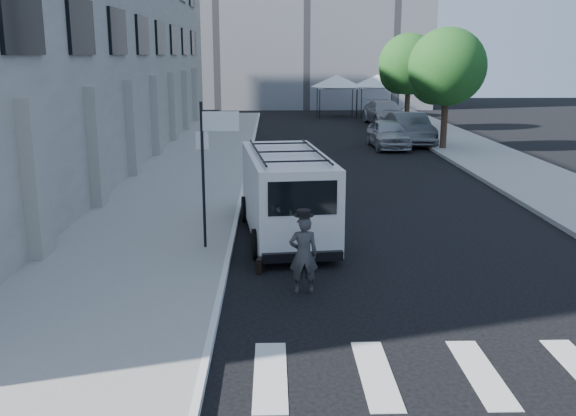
{
  "coord_description": "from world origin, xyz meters",
  "views": [
    {
      "loc": [
        -0.95,
        -11.81,
        4.71
      ],
      "look_at": [
        -0.6,
        2.41,
        1.3
      ],
      "focal_mm": 40.0,
      "sensor_mm": 36.0,
      "label": 1
    }
  ],
  "objects_px": {
    "businessman": "(303,255)",
    "parked_car_a": "(388,134)",
    "cargo_van": "(286,193)",
    "briefcase": "(261,265)",
    "parked_car_c": "(385,113)",
    "parked_car_b": "(409,129)",
    "suitcase": "(297,242)"
  },
  "relations": [
    {
      "from": "parked_car_a",
      "to": "suitcase",
      "type": "bearing_deg",
      "value": -108.1
    },
    {
      "from": "briefcase",
      "to": "businessman",
      "type": "bearing_deg",
      "value": -44.9
    },
    {
      "from": "suitcase",
      "to": "businessman",
      "type": "bearing_deg",
      "value": -65.21
    },
    {
      "from": "suitcase",
      "to": "parked_car_a",
      "type": "height_order",
      "value": "parked_car_a"
    },
    {
      "from": "businessman",
      "to": "cargo_van",
      "type": "height_order",
      "value": "cargo_van"
    },
    {
      "from": "parked_car_a",
      "to": "briefcase",
      "type": "bearing_deg",
      "value": -109.43
    },
    {
      "from": "businessman",
      "to": "suitcase",
      "type": "distance_m",
      "value": 2.58
    },
    {
      "from": "parked_car_a",
      "to": "parked_car_c",
      "type": "relative_size",
      "value": 0.78
    },
    {
      "from": "cargo_van",
      "to": "parked_car_b",
      "type": "height_order",
      "value": "cargo_van"
    },
    {
      "from": "businessman",
      "to": "parked_car_c",
      "type": "bearing_deg",
      "value": -105.38
    },
    {
      "from": "parked_car_a",
      "to": "cargo_van",
      "type": "bearing_deg",
      "value": -110.5
    },
    {
      "from": "parked_car_b",
      "to": "parked_car_c",
      "type": "height_order",
      "value": "parked_car_b"
    },
    {
      "from": "cargo_van",
      "to": "parked_car_b",
      "type": "bearing_deg",
      "value": 62.0
    },
    {
      "from": "briefcase",
      "to": "parked_car_b",
      "type": "relative_size",
      "value": 0.09
    },
    {
      "from": "cargo_van",
      "to": "briefcase",
      "type": "bearing_deg",
      "value": -108.28
    },
    {
      "from": "briefcase",
      "to": "suitcase",
      "type": "bearing_deg",
      "value": 65.75
    },
    {
      "from": "businessman",
      "to": "parked_car_b",
      "type": "relative_size",
      "value": 0.32
    },
    {
      "from": "briefcase",
      "to": "suitcase",
      "type": "xyz_separation_m",
      "value": [
        0.86,
        1.25,
        0.15
      ]
    },
    {
      "from": "businessman",
      "to": "cargo_van",
      "type": "bearing_deg",
      "value": -89.08
    },
    {
      "from": "businessman",
      "to": "parked_car_c",
      "type": "distance_m",
      "value": 32.66
    },
    {
      "from": "businessman",
      "to": "briefcase",
      "type": "xyz_separation_m",
      "value": [
        -0.89,
        1.28,
        -0.63
      ]
    },
    {
      "from": "businessman",
      "to": "cargo_van",
      "type": "distance_m",
      "value": 4.26
    },
    {
      "from": "businessman",
      "to": "suitcase",
      "type": "xyz_separation_m",
      "value": [
        -0.02,
        2.53,
        -0.49
      ]
    },
    {
      "from": "suitcase",
      "to": "briefcase",
      "type": "bearing_deg",
      "value": -100.36
    },
    {
      "from": "businessman",
      "to": "parked_car_a",
      "type": "bearing_deg",
      "value": -107.34
    },
    {
      "from": "suitcase",
      "to": "parked_car_c",
      "type": "height_order",
      "value": "parked_car_c"
    },
    {
      "from": "suitcase",
      "to": "cargo_van",
      "type": "bearing_deg",
      "value": 122.55
    },
    {
      "from": "briefcase",
      "to": "parked_car_c",
      "type": "distance_m",
      "value": 31.63
    },
    {
      "from": "businessman",
      "to": "cargo_van",
      "type": "xyz_separation_m",
      "value": [
        -0.27,
        4.23,
        0.35
      ]
    },
    {
      "from": "parked_car_b",
      "to": "parked_car_a",
      "type": "bearing_deg",
      "value": -136.16
    },
    {
      "from": "suitcase",
      "to": "parked_car_c",
      "type": "xyz_separation_m",
      "value": [
        7.16,
        29.34,
        0.49
      ]
    },
    {
      "from": "businessman",
      "to": "parked_car_c",
      "type": "height_order",
      "value": "parked_car_c"
    }
  ]
}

